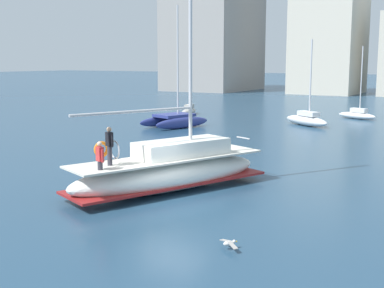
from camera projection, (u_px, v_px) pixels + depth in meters
The scene contains 7 objects.
ground_plane at pixel (174, 203), 21.05m from camera, with size 400.00×400.00×0.00m, color navy.
main_sailboat at pixel (170, 170), 22.98m from camera, with size 5.83×9.80×12.84m.
moored_sloop_far at pixel (189, 110), 55.04m from camera, with size 1.89×4.16×5.05m.
moored_catamaran at pixel (307, 119), 45.73m from camera, with size 5.19×3.99×7.44m.
moored_cutter_left at pixel (357, 114), 50.89m from camera, with size 4.16×2.35×7.01m.
moored_ketch_distant at pixel (174, 119), 44.70m from camera, with size 4.28×6.27×10.23m.
seagull at pixel (229, 243), 15.87m from camera, with size 0.84×0.63×0.17m.
Camera 1 is at (11.09, -17.14, 5.70)m, focal length 48.88 mm.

